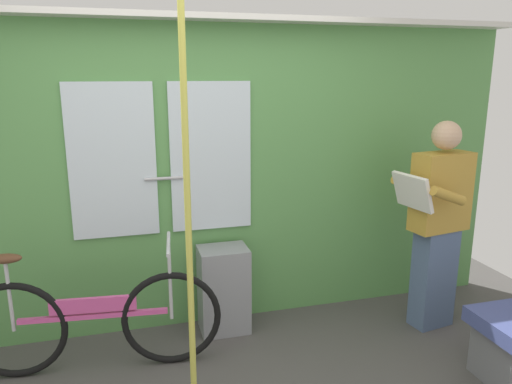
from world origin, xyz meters
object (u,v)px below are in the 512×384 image
(passenger_reading_newspaper, at_px, (437,222))
(trash_bin_by_wall, at_px, (224,289))
(handrail_pole, at_px, (188,224))
(bicycle_near_door, at_px, (93,321))

(passenger_reading_newspaper, height_order, trash_bin_by_wall, passenger_reading_newspaper)
(trash_bin_by_wall, bearing_deg, handrail_pole, -112.93)
(bicycle_near_door, relative_size, trash_bin_by_wall, 2.49)
(bicycle_near_door, bearing_deg, passenger_reading_newspaper, 4.70)
(passenger_reading_newspaper, bearing_deg, bicycle_near_door, -10.81)
(passenger_reading_newspaper, bearing_deg, handrail_pole, 5.02)
(passenger_reading_newspaper, xyz_separation_m, trash_bin_by_wall, (-1.57, 0.35, -0.51))
(bicycle_near_door, distance_m, handrail_pole, 1.12)
(passenger_reading_newspaper, xyz_separation_m, handrail_pole, (-1.93, -0.49, 0.30))
(bicycle_near_door, relative_size, handrail_pole, 0.72)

